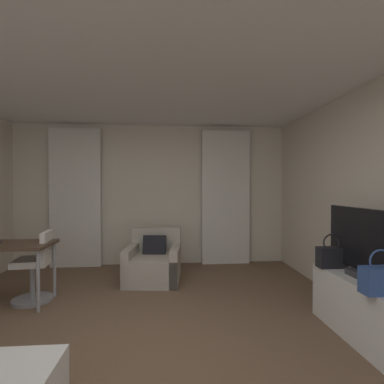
% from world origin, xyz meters
% --- Properties ---
extents(ground_plane, '(12.00, 12.00, 0.00)m').
position_xyz_m(ground_plane, '(0.00, 0.00, 0.00)').
color(ground_plane, brown).
extents(wall_window, '(5.12, 0.06, 2.60)m').
position_xyz_m(wall_window, '(0.00, 3.03, 1.30)').
color(wall_window, beige).
rests_on(wall_window, ground).
extents(ceiling, '(5.12, 6.12, 0.06)m').
position_xyz_m(ceiling, '(0.00, 0.00, 2.63)').
color(ceiling, white).
rests_on(ceiling, wall_left).
extents(curtain_left_panel, '(0.90, 0.06, 2.50)m').
position_xyz_m(curtain_left_panel, '(-1.38, 2.90, 1.25)').
color(curtain_left_panel, silver).
rests_on(curtain_left_panel, ground).
extents(curtain_right_panel, '(0.90, 0.06, 2.50)m').
position_xyz_m(curtain_right_panel, '(1.38, 2.90, 1.25)').
color(curtain_right_panel, silver).
rests_on(curtain_right_panel, ground).
extents(armchair, '(0.88, 0.95, 0.77)m').
position_xyz_m(armchair, '(0.07, 2.04, 0.26)').
color(armchair, '#B2A899').
rests_on(armchair, ground).
extents(desk_chair, '(0.48, 0.48, 0.88)m').
position_xyz_m(desk_chair, '(-1.38, 1.32, 0.39)').
color(desk_chair, gray).
rests_on(desk_chair, ground).
extents(tv_console, '(0.47, 1.15, 0.57)m').
position_xyz_m(tv_console, '(2.17, 0.12, 0.28)').
color(tv_console, white).
rests_on(tv_console, ground).
extents(tv_flatscreen, '(0.20, 1.14, 0.67)m').
position_xyz_m(tv_flatscreen, '(2.17, 0.12, 0.89)').
color(tv_flatscreen, '#333338').
rests_on(tv_flatscreen, tv_console).
extents(handbag_primary, '(0.30, 0.14, 0.37)m').
position_xyz_m(handbag_primary, '(2.07, 0.53, 0.69)').
color(handbag_primary, black).
rests_on(handbag_primary, tv_console).
extents(handbag_secondary, '(0.30, 0.14, 0.37)m').
position_xyz_m(handbag_secondary, '(2.02, -0.26, 0.69)').
color(handbag_secondary, '#335193').
rests_on(handbag_secondary, tv_console).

